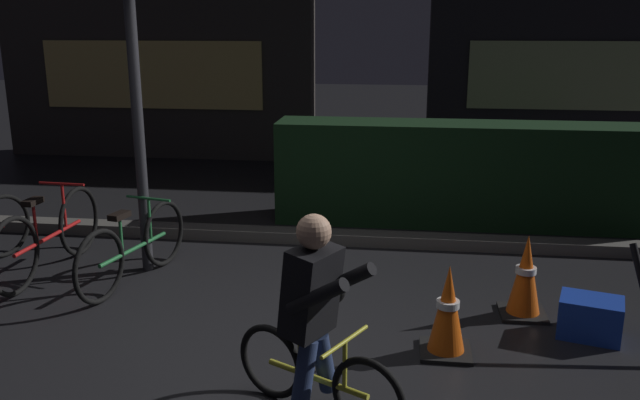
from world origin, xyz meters
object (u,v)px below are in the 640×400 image
object	(u,v)px
blue_crate	(590,318)
street_post	(139,136)
parked_bike_center_left	(134,247)
cyclist	(316,315)
traffic_cone_near	(448,311)
traffic_cone_far	(525,277)
parked_bike_left_mid	(49,236)

from	to	relation	value
blue_crate	street_post	bearing A→B (deg)	166.59
parked_bike_center_left	cyclist	world-z (taller)	cyclist
parked_bike_center_left	traffic_cone_near	distance (m)	2.86
street_post	cyclist	world-z (taller)	street_post
parked_bike_center_left	traffic_cone_far	distance (m)	3.34
parked_bike_center_left	blue_crate	world-z (taller)	parked_bike_center_left
street_post	parked_bike_center_left	size ratio (longest dim) A/B	1.66
blue_crate	parked_bike_center_left	bearing A→B (deg)	171.25
blue_crate	cyclist	bearing A→B (deg)	-146.64
cyclist	parked_bike_left_mid	bearing A→B (deg)	172.56
street_post	traffic_cone_near	bearing A→B (deg)	-25.69
traffic_cone_far	cyclist	world-z (taller)	cyclist
street_post	parked_bike_left_mid	xyz separation A→B (m)	(-0.85, -0.20, -0.92)
street_post	blue_crate	bearing A→B (deg)	-13.41
traffic_cone_far	cyclist	size ratio (longest dim) A/B	0.54
traffic_cone_far	cyclist	distance (m)	2.15
street_post	parked_bike_left_mid	world-z (taller)	street_post
parked_bike_center_left	cyclist	distance (m)	2.63
street_post	parked_bike_left_mid	distance (m)	1.27
parked_bike_left_mid	blue_crate	distance (m)	4.68
street_post	cyclist	bearing A→B (deg)	-48.55
traffic_cone_near	traffic_cone_far	world-z (taller)	traffic_cone_far
blue_crate	cyclist	size ratio (longest dim) A/B	0.35
street_post	blue_crate	xyz separation A→B (m)	(3.77, -0.90, -1.13)
parked_bike_left_mid	traffic_cone_near	size ratio (longest dim) A/B	2.62
parked_bike_left_mid	blue_crate	xyz separation A→B (m)	(4.63, -0.70, -0.21)
street_post	parked_bike_center_left	distance (m)	1.00
traffic_cone_near	blue_crate	world-z (taller)	traffic_cone_near
parked_bike_center_left	blue_crate	distance (m)	3.81
parked_bike_center_left	street_post	bearing A→B (deg)	15.88
blue_crate	parked_bike_left_mid	bearing A→B (deg)	171.36
parked_bike_left_mid	blue_crate	size ratio (longest dim) A/B	3.93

